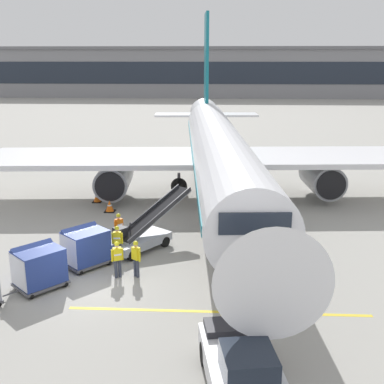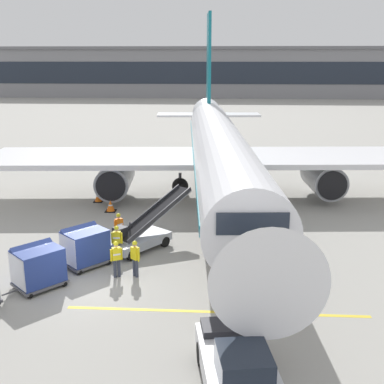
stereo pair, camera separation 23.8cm
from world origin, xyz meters
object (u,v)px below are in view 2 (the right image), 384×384
Objects in this scene: safety_cone_engine_keepout at (111,195)px; ground_crew_by_loader at (116,257)px; pushback_tug at (239,368)px; ground_crew_wingwalker at (135,256)px; safety_cone_nose_mark at (98,197)px; baggage_cart_second at (38,266)px; ground_crew_by_carts at (119,227)px; ground_crew_marshaller at (117,240)px; belt_loader at (142,233)px; parked_airplane at (219,151)px; safety_cone_wingtip at (110,206)px; baggage_cart_lead at (85,246)px.

ground_crew_by_loader is at bearing -76.08° from safety_cone_engine_keepout.
ground_crew_by_loader is (-5.29, 7.55, 0.17)m from pushback_tug.
safety_cone_nose_mark is at bearing 111.98° from ground_crew_wingwalker.
baggage_cart_second reaches higher than ground_crew_by_carts.
baggage_cart_second is 4.26m from ground_crew_marshaller.
pushback_tug is 9.22m from ground_crew_by_loader.
belt_loader is at bearing -20.09° from ground_crew_by_carts.
pushback_tug is at bearing -62.45° from ground_crew_by_carts.
pushback_tug reaches higher than safety_cone_engine_keepout.
parked_airplane is 55.95× the size of safety_cone_wingtip.
pushback_tug is 2.68× the size of ground_crew_wingwalker.
ground_crew_by_loader is 0.85m from ground_crew_wingwalker.
ground_crew_marshaller is at bearing -113.54° from parked_airplane.
baggage_cart_lead is 1.62m from ground_crew_marshaller.
safety_cone_wingtip is 2.50m from safety_cone_nose_mark.
ground_crew_marshaller is (-0.42, 2.05, 0.00)m from ground_crew_by_loader.
safety_cone_wingtip is (0.57, -2.74, 0.05)m from safety_cone_engine_keepout.
ground_crew_marshaller is (-1.02, -1.47, 0.17)m from belt_loader.
safety_cone_nose_mark is at bearing 92.86° from baggage_cart_second.
safety_cone_engine_keepout is 0.86× the size of safety_cone_wingtip.
pushback_tug reaches higher than ground_crew_by_carts.
belt_loader is 12.02m from pushback_tug.
safety_cone_engine_keepout is at bearing 112.76° from pushback_tug.
baggage_cart_lead reaches higher than ground_crew_by_carts.
baggage_cart_second is 5.74m from ground_crew_by_carts.
belt_loader reaches higher than baggage_cart_second.
ground_crew_by_loader is 12.38m from safety_cone_nose_mark.
safety_cone_engine_keepout is at bearing 107.67° from ground_crew_wingwalker.
parked_airplane is 21.15m from pushback_tug.
ground_crew_marshaller is (1.38, 0.84, -0.00)m from baggage_cart_lead.
ground_crew_by_loader is at bearing 20.04° from baggage_cart_second.
ground_crew_by_loader is 1.00× the size of ground_crew_wingwalker.
safety_cone_wingtip is at bearing 114.39° from pushback_tug.
safety_cone_wingtip is (-1.77, 5.63, -0.63)m from ground_crew_by_carts.
parked_airplane is 64.84× the size of safety_cone_engine_keepout.
ground_crew_by_carts reaches higher than safety_cone_engine_keepout.
ground_crew_by_loader reaches higher than safety_cone_engine_keepout.
ground_crew_by_carts reaches higher than safety_cone_nose_mark.
safety_cone_engine_keepout is at bearing 38.96° from safety_cone_nose_mark.
safety_cone_engine_keepout is 2.80m from safety_cone_wingtip.
safety_cone_wingtip is at bearing 116.88° from belt_loader.
parked_airplane reaches higher than pushback_tug.
pushback_tug is at bearing -67.24° from safety_cone_engine_keepout.
belt_loader is 1.08× the size of pushback_tug.
safety_cone_engine_keepout is 1.01m from safety_cone_nose_mark.
baggage_cart_lead reaches higher than ground_crew_marshaller.
parked_airplane is 16.68× the size of baggage_cart_second.
safety_cone_engine_keepout is (-3.67, 8.86, -0.51)m from belt_loader.
parked_airplane is at bearing 68.31° from belt_loader.
baggage_cart_lead is at bearing -110.81° from ground_crew_by_carts.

